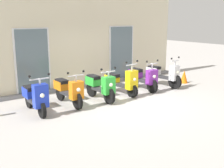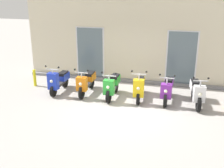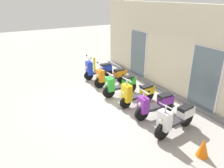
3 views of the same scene
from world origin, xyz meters
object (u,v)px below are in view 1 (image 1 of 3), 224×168
(scooter_purple, at_px, (143,77))
(scooter_yellow, at_px, (122,82))
(scooter_white, at_px, (163,74))
(traffic_cone, at_px, (184,77))
(scooter_green, at_px, (100,86))
(scooter_blue, at_px, (35,97))
(scooter_orange, at_px, (68,90))

(scooter_purple, bearing_deg, scooter_yellow, -179.64)
(scooter_white, bearing_deg, traffic_cone, -6.04)
(scooter_green, xyz_separation_m, traffic_cone, (4.16, -0.05, -0.22))
(scooter_purple, height_order, scooter_white, scooter_white)
(scooter_green, distance_m, traffic_cone, 4.17)
(traffic_cone, bearing_deg, scooter_blue, 179.03)
(scooter_white, bearing_deg, scooter_yellow, 178.17)
(scooter_blue, relative_size, traffic_cone, 2.89)
(traffic_cone, bearing_deg, scooter_orange, 177.52)
(scooter_white, bearing_deg, scooter_green, -178.64)
(scooter_yellow, distance_m, scooter_purple, 1.02)
(scooter_purple, bearing_deg, traffic_cone, -5.09)
(scooter_purple, height_order, traffic_cone, scooter_purple)
(scooter_green, bearing_deg, scooter_yellow, 7.75)
(scooter_orange, distance_m, scooter_yellow, 2.07)
(scooter_green, relative_size, scooter_yellow, 0.98)
(scooter_green, xyz_separation_m, scooter_white, (3.03, 0.07, -0.01))
(scooter_yellow, bearing_deg, scooter_white, -1.83)
(scooter_yellow, distance_m, scooter_white, 2.03)
(scooter_purple, bearing_deg, scooter_blue, -178.86)
(scooter_green, relative_size, traffic_cone, 3.00)
(scooter_purple, xyz_separation_m, traffic_cone, (2.14, -0.19, -0.21))
(scooter_yellow, bearing_deg, scooter_green, -172.25)
(scooter_blue, relative_size, scooter_yellow, 0.94)
(scooter_blue, distance_m, scooter_purple, 4.20)
(scooter_orange, height_order, scooter_yellow, scooter_yellow)
(scooter_blue, relative_size, scooter_orange, 0.91)
(scooter_green, height_order, scooter_purple, scooter_purple)
(scooter_orange, bearing_deg, scooter_yellow, -1.18)
(scooter_blue, height_order, scooter_yellow, scooter_yellow)
(scooter_purple, distance_m, scooter_white, 1.01)
(scooter_white, bearing_deg, scooter_orange, 178.50)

